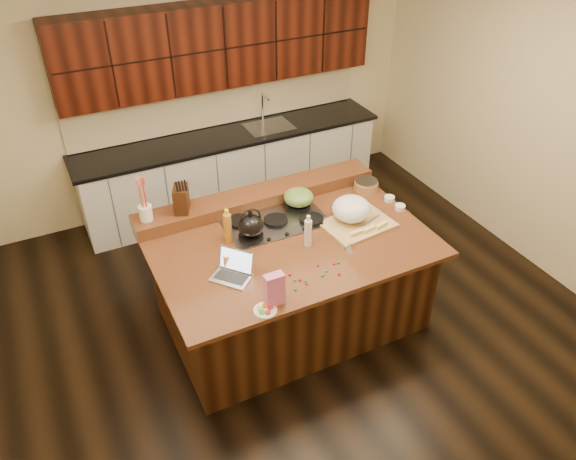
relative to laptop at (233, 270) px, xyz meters
name	(u,v)px	position (x,y,z in m)	size (l,w,h in m)	color
room	(291,199)	(0.62, 0.22, 0.37)	(5.52, 5.02, 2.72)	black
island	(290,280)	(0.62, 0.22, -0.51)	(2.40, 1.60, 0.92)	black
back_ledge	(258,197)	(0.62, 0.92, 0.00)	(2.40, 0.30, 0.12)	black
cooktop	(276,222)	(0.62, 0.52, -0.04)	(0.92, 0.52, 0.05)	gray
back_counter	(228,129)	(0.92, 2.44, 0.01)	(3.70, 0.66, 2.40)	silver
kettle	(251,226)	(0.32, 0.39, 0.09)	(0.22, 0.22, 0.20)	black
green_bowl	(299,197)	(0.92, 0.65, 0.07)	(0.28, 0.28, 0.16)	#587B31
laptop	(233,270)	(0.00, 0.00, 0.00)	(0.38, 0.39, 0.21)	#B7B7BC
oil_bottle	(228,228)	(0.14, 0.46, 0.08)	(0.07, 0.07, 0.27)	#B97520
vinegar_bottle	(308,233)	(0.73, 0.09, 0.07)	(0.06, 0.06, 0.25)	silver
wooden_tray	(353,212)	(1.25, 0.22, 0.05)	(0.65, 0.52, 0.25)	tan
ramekin_a	(400,207)	(1.77, 0.20, -0.03)	(0.10, 0.10, 0.04)	white
ramekin_b	(358,206)	(1.43, 0.40, -0.03)	(0.10, 0.10, 0.04)	white
ramekin_c	(389,199)	(1.77, 0.38, -0.03)	(0.10, 0.10, 0.04)	white
strainer_bowl	(366,186)	(1.68, 0.65, -0.01)	(0.24, 0.24, 0.09)	#996B3F
kitchen_timer	(349,247)	(1.01, -0.13, -0.02)	(0.08, 0.08, 0.07)	silver
pink_bag	(274,289)	(0.15, -0.45, 0.08)	(0.15, 0.08, 0.28)	pink
candy_plate	(265,310)	(0.05, -0.49, -0.05)	(0.18, 0.18, 0.01)	white
package_box	(229,261)	(0.01, 0.11, 0.01)	(0.09, 0.06, 0.13)	#DB954D
utensil_crock	(146,213)	(-0.45, 0.92, 0.13)	(0.12, 0.12, 0.14)	white
knife_block	(181,199)	(-0.12, 0.92, 0.18)	(0.12, 0.20, 0.24)	black
gumdrop_0	(339,274)	(0.76, -0.38, -0.05)	(0.02, 0.02, 0.02)	red
gumdrop_1	(326,271)	(0.69, -0.30, -0.05)	(0.02, 0.02, 0.02)	#198C26
gumdrop_2	(334,264)	(0.79, -0.24, -0.05)	(0.02, 0.02, 0.02)	red
gumdrop_3	(295,289)	(0.36, -0.39, -0.05)	(0.02, 0.02, 0.02)	#198C26
gumdrop_4	(290,275)	(0.40, -0.21, -0.05)	(0.02, 0.02, 0.02)	red
gumdrop_5	(295,280)	(0.40, -0.29, -0.05)	(0.02, 0.02, 0.02)	#198C26
gumdrop_6	(300,280)	(0.44, -0.30, -0.05)	(0.02, 0.02, 0.02)	red
gumdrop_7	(322,275)	(0.63, -0.33, -0.05)	(0.02, 0.02, 0.02)	#198C26
gumdrop_8	(307,284)	(0.47, -0.36, -0.05)	(0.02, 0.02, 0.02)	red
gumdrop_9	(306,281)	(0.48, -0.33, -0.05)	(0.02, 0.02, 0.02)	#198C26
gumdrop_10	(318,265)	(0.66, -0.20, -0.05)	(0.02, 0.02, 0.02)	red
gumdrop_11	(338,263)	(0.83, -0.25, -0.05)	(0.02, 0.02, 0.02)	#198C26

